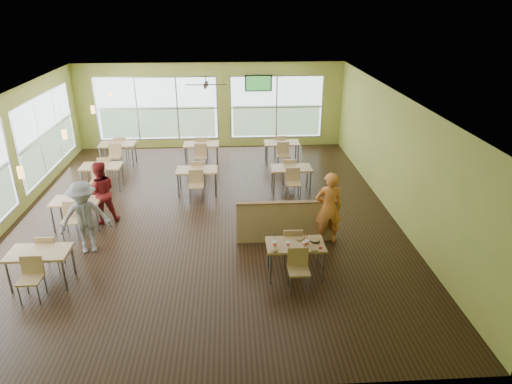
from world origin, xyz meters
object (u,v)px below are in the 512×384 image
half_wall_divider (287,221)px  food_basket (315,240)px  main_table (295,249)px  man_plaid (329,208)px

half_wall_divider → food_basket: 1.46m
half_wall_divider → food_basket: bearing=-73.4°
main_table → half_wall_divider: (0.00, 1.45, -0.11)m
half_wall_divider → food_basket: (0.41, -1.38, 0.26)m
food_basket → half_wall_divider: bearing=106.6°
man_plaid → food_basket: man_plaid is taller
half_wall_divider → main_table: bearing=-90.0°
half_wall_divider → food_basket: size_ratio=10.58×
food_basket → man_plaid: bearing=66.7°
main_table → man_plaid: size_ratio=0.85×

